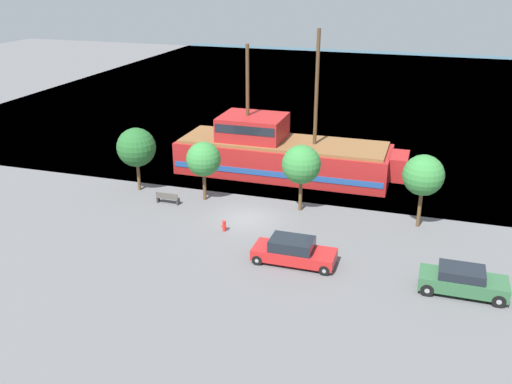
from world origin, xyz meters
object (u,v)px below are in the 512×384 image
at_px(parked_car_curb_mid, 463,281).
at_px(fire_hydrant, 224,225).
at_px(moored_boat_dockside, 373,154).
at_px(parked_car_curb_front, 293,251).
at_px(bench_promenade_east, 168,198).
at_px(pirate_ship, 280,154).

xyz_separation_m(parked_car_curb_mid, fire_hydrant, (-14.48, 3.25, -0.33)).
bearing_deg(moored_boat_dockside, fire_hydrant, -112.94).
height_order(parked_car_curb_front, bench_promenade_east, parked_car_curb_front).
relative_size(pirate_ship, parked_car_curb_front, 3.89).
bearing_deg(parked_car_curb_front, parked_car_curb_mid, -3.25).
bearing_deg(bench_promenade_east, parked_car_curb_mid, -17.44).
xyz_separation_m(pirate_ship, bench_promenade_east, (-6.04, -8.51, -1.31)).
bearing_deg(parked_car_curb_mid, fire_hydrant, 167.37).
bearing_deg(pirate_ship, fire_hydrant, -92.78).
distance_m(pirate_ship, bench_promenade_east, 10.52).
xyz_separation_m(parked_car_curb_front, bench_promenade_east, (-10.76, 5.75, -0.30)).
bearing_deg(pirate_ship, parked_car_curb_mid, -46.72).
relative_size(parked_car_curb_front, parked_car_curb_mid, 1.07).
bearing_deg(fire_hydrant, pirate_ship, 87.22).
distance_m(parked_car_curb_mid, fire_hydrant, 14.84).
bearing_deg(parked_car_curb_mid, moored_boat_dockside, 108.85).
height_order(parked_car_curb_front, parked_car_curb_mid, parked_car_curb_front).
height_order(moored_boat_dockside, parked_car_curb_front, parked_car_curb_front).
relative_size(pirate_ship, bench_promenade_east, 10.86).
height_order(pirate_ship, moored_boat_dockside, pirate_ship).
height_order(pirate_ship, fire_hydrant, pirate_ship).
bearing_deg(moored_boat_dockside, pirate_ship, -138.96).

